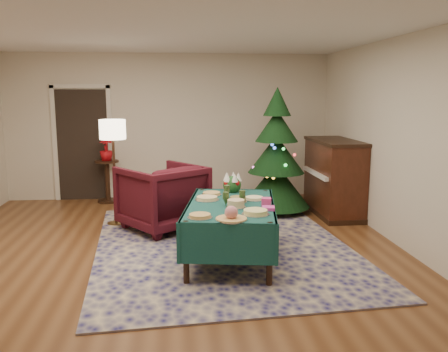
{
  "coord_description": "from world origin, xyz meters",
  "views": [
    {
      "loc": [
        0.14,
        -5.47,
        1.98
      ],
      "look_at": [
        0.76,
        0.81,
        0.87
      ],
      "focal_mm": 38.0,
      "sensor_mm": 36.0,
      "label": 1
    }
  ],
  "objects": [
    {
      "name": "piano",
      "position": [
        2.68,
        1.93,
        0.6
      ],
      "size": [
        0.69,
        1.44,
        1.23
      ],
      "color": "black",
      "rests_on": "ground"
    },
    {
      "name": "side_table",
      "position": [
        -1.14,
        3.2,
        0.37
      ],
      "size": [
        0.43,
        0.43,
        0.77
      ],
      "color": "black",
      "rests_on": "ground"
    },
    {
      "name": "rug",
      "position": [
        0.7,
        0.48,
        0.01
      ],
      "size": [
        3.53,
        4.45,
        0.02
      ],
      "primitive_type": "cube",
      "rotation": [
        0.0,
        0.0,
        0.08
      ],
      "color": "#171654",
      "rests_on": "ground"
    },
    {
      "name": "room_shell",
      "position": [
        0.0,
        0.0,
        1.35
      ],
      "size": [
        7.0,
        7.0,
        7.0
      ],
      "color": "#593319",
      "rests_on": "ground"
    },
    {
      "name": "platter_6",
      "position": [
        1.07,
        0.12,
        0.7
      ],
      "size": [
        0.25,
        0.25,
        0.04
      ],
      "color": "silver",
      "rests_on": "buffet_table"
    },
    {
      "name": "platter_4",
      "position": [
        0.49,
        0.16,
        0.71
      ],
      "size": [
        0.3,
        0.3,
        0.05
      ],
      "color": "silver",
      "rests_on": "buffet_table"
    },
    {
      "name": "goblet_1",
      "position": [
        0.89,
        -0.07,
        0.77
      ],
      "size": [
        0.07,
        0.07,
        0.16
      ],
      "color": "#2D471E",
      "rests_on": "buffet_table"
    },
    {
      "name": "goblet_2",
      "position": [
        0.69,
        -0.14,
        0.77
      ],
      "size": [
        0.07,
        0.07,
        0.16
      ],
      "color": "#2D471E",
      "rests_on": "buffet_table"
    },
    {
      "name": "platter_3",
      "position": [
        0.79,
        -0.25,
        0.73
      ],
      "size": [
        0.23,
        0.23,
        0.09
      ],
      "color": "silver",
      "rests_on": "buffet_table"
    },
    {
      "name": "platter_0",
      "position": [
        0.36,
        -0.66,
        0.71
      ],
      "size": [
        0.26,
        0.26,
        0.04
      ],
      "color": "silver",
      "rests_on": "buffet_table"
    },
    {
      "name": "platter_7",
      "position": [
        0.57,
        0.45,
        0.7
      ],
      "size": [
        0.26,
        0.26,
        0.04
      ],
      "color": "silver",
      "rests_on": "buffet_table"
    },
    {
      "name": "buffet_table",
      "position": [
        0.76,
        -0.05,
        0.55
      ],
      "size": [
        1.3,
        1.9,
        0.69
      ],
      "color": "black",
      "rests_on": "ground"
    },
    {
      "name": "doorway",
      "position": [
        -1.6,
        3.48,
        1.1
      ],
      "size": [
        1.08,
        0.04,
        2.16
      ],
      "color": "black",
      "rests_on": "ground"
    },
    {
      "name": "goblet_0",
      "position": [
        0.74,
        0.27,
        0.77
      ],
      "size": [
        0.07,
        0.07,
        0.16
      ],
      "color": "#2D471E",
      "rests_on": "buffet_table"
    },
    {
      "name": "platter_5",
      "position": [
        0.85,
        0.02,
        0.72
      ],
      "size": [
        0.22,
        0.22,
        0.07
      ],
      "color": "silver",
      "rests_on": "buffet_table"
    },
    {
      "name": "armchair",
      "position": [
        -0.09,
        1.32,
        0.53
      ],
      "size": [
        1.4,
        1.39,
        1.06
      ],
      "primitive_type": "imported",
      "rotation": [
        0.0,
        0.0,
        3.79
      ],
      "color": "#410E17",
      "rests_on": "ground"
    },
    {
      "name": "platter_1",
      "position": [
        0.68,
        -0.77,
        0.74
      ],
      "size": [
        0.33,
        0.33,
        0.15
      ],
      "color": "silver",
      "rests_on": "buffet_table"
    },
    {
      "name": "napkin_stack",
      "position": [
        1.14,
        -0.39,
        0.71
      ],
      "size": [
        0.16,
        0.16,
        0.04
      ],
      "primitive_type": "cube",
      "rotation": [
        0.0,
        0.0,
        -0.16
      ],
      "color": "#DE3DA7",
      "rests_on": "buffet_table"
    },
    {
      "name": "christmas_tree",
      "position": [
        1.77,
        2.17,
        0.93
      ],
      "size": [
        1.48,
        1.48,
        2.08
      ],
      "color": "black",
      "rests_on": "ground"
    },
    {
      "name": "potted_plant",
      "position": [
        -1.14,
        3.2,
        0.89
      ],
      "size": [
        0.24,
        0.43,
        0.24
      ],
      "primitive_type": "imported",
      "color": "#AA0C12",
      "rests_on": "side_table"
    },
    {
      "name": "platter_2",
      "position": [
        0.96,
        -0.59,
        0.71
      ],
      "size": [
        0.3,
        0.3,
        0.06
      ],
      "color": "silver",
      "rests_on": "buffet_table"
    },
    {
      "name": "centerpiece",
      "position": [
        0.85,
        0.63,
        0.81
      ],
      "size": [
        0.25,
        0.25,
        0.28
      ],
      "color": "#1E4C1E",
      "rests_on": "buffet_table"
    },
    {
      "name": "floor_lamp",
      "position": [
        -0.81,
        1.65,
        1.35
      ],
      "size": [
        0.39,
        0.39,
        1.59
      ],
      "color": "#A57F3F",
      "rests_on": "ground"
    },
    {
      "name": "gift_box",
      "position": [
        1.16,
        -0.19,
        0.73
      ],
      "size": [
        0.13,
        0.13,
        0.09
      ],
      "primitive_type": "cube",
      "rotation": [
        0.0,
        0.0,
        -0.16
      ],
      "color": "#E03E87",
      "rests_on": "buffet_table"
    }
  ]
}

